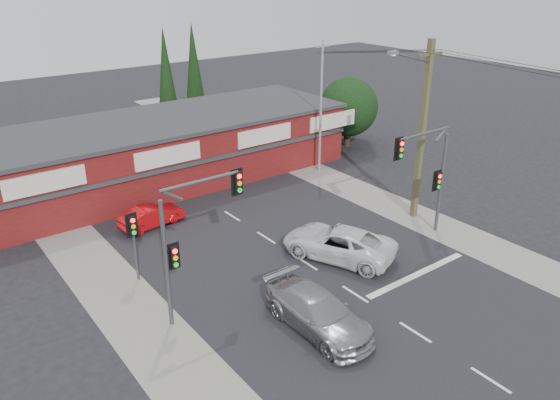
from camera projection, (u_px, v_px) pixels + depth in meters
ground at (341, 285)px, 24.94m from camera, size 120.00×120.00×0.00m
road_strip at (276, 244)px, 28.61m from camera, size 14.00×70.00×0.01m
verge_left at (120, 299)px, 23.93m from camera, size 3.00×70.00×0.02m
verge_right at (387, 204)px, 33.29m from camera, size 3.00×70.00×0.02m
stop_line at (417, 274)px, 25.76m from camera, size 6.50×0.35×0.01m
white_suv at (338, 243)px, 27.05m from camera, size 4.65×6.23×1.57m
silver_suv at (318, 312)px, 21.71m from camera, size 2.14×5.27×1.53m
red_sedan at (152, 216)px, 30.34m from camera, size 3.84×1.76×1.22m
lane_dashes at (415, 332)px, 21.74m from camera, size 0.12×28.87×0.01m
shop_building at (156, 151)px, 36.00m from camera, size 27.30×8.40×4.22m
tree_cluster at (346, 109)px, 43.20m from camera, size 5.90×5.10×5.50m
conifer_near at (166, 76)px, 42.29m from camera, size 1.80×1.80×9.25m
conifer_far at (194, 68)px, 45.68m from camera, size 1.80×1.80×9.25m
traffic_mast_left at (189, 230)px, 21.31m from camera, size 3.77×0.27×5.97m
traffic_mast_right at (430, 167)px, 27.89m from camera, size 3.96×0.27×5.97m
pedestal_signal at (133, 233)px, 24.42m from camera, size 0.55×0.27×3.38m
utility_pole at (421, 126)px, 29.59m from camera, size 4.38×0.59×10.00m
steel_pole at (321, 105)px, 36.83m from camera, size 1.20×0.16×9.00m
power_lines at (528, 73)px, 24.20m from camera, size 2.01×29.00×1.22m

